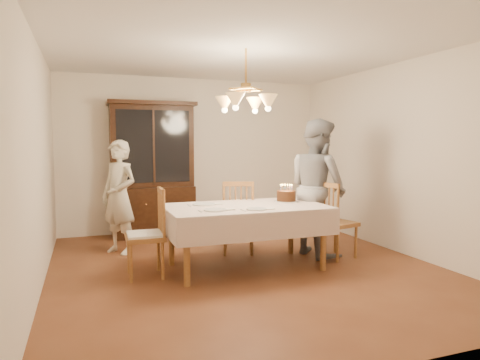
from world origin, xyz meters
name	(u,v)px	position (x,y,z in m)	size (l,w,h in m)	color
ground	(246,268)	(0.00, 0.00, 0.00)	(5.00, 5.00, 0.00)	brown
room_shell	(246,137)	(0.00, 0.00, 1.58)	(5.00, 5.00, 5.00)	white
dining_table	(246,212)	(0.00, 0.00, 0.68)	(1.90, 1.10, 0.76)	brown
china_hutch	(153,172)	(-0.76, 2.25, 1.04)	(1.38, 0.54, 2.16)	black
chair_far_side	(238,221)	(0.15, 0.68, 0.44)	(0.56, 0.54, 1.00)	brown
chair_left_end	(146,237)	(-1.18, 0.07, 0.45)	(0.43, 0.45, 1.00)	brown
chair_right_end	(336,224)	(1.28, 0.03, 0.44)	(0.51, 0.53, 1.00)	brown
elderly_woman	(119,197)	(-1.37, 1.25, 0.77)	(0.57, 0.37, 1.55)	beige
adult_in_grey	(318,187)	(1.13, 0.27, 0.91)	(0.89, 0.69, 1.82)	slate
birthday_cake	(286,197)	(0.60, 0.12, 0.83)	(0.30, 0.30, 0.23)	white
place_setting_near_left	(216,210)	(-0.44, -0.23, 0.77)	(0.40, 0.25, 0.02)	white
place_setting_near_right	(258,209)	(0.02, -0.34, 0.77)	(0.37, 0.23, 0.02)	white
place_setting_far_left	(205,204)	(-0.44, 0.23, 0.77)	(0.42, 0.27, 0.02)	white
chandelier	(246,103)	(0.00, 0.00, 1.98)	(0.62, 0.62, 0.73)	#BF8C3F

